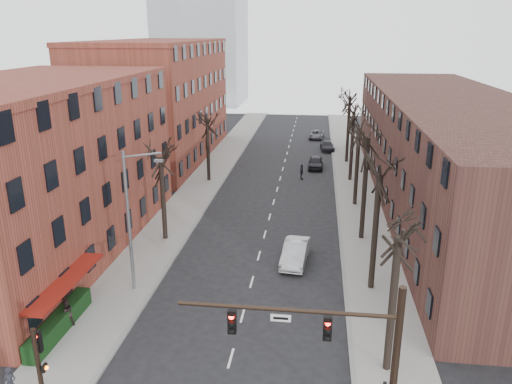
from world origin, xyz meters
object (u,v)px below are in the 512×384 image
(parked_car_mid, at_px, (327,146))
(pedestrian_a, at_px, (10,383))
(parked_car_near, at_px, (316,162))
(silver_sedan, at_px, (295,252))

(parked_car_mid, distance_m, pedestrian_a, 52.56)
(parked_car_near, relative_size, parked_car_mid, 0.99)
(parked_car_near, height_order, pedestrian_a, pedestrian_a)
(silver_sedan, distance_m, parked_car_mid, 35.30)
(silver_sedan, bearing_deg, parked_car_near, 92.31)
(parked_car_near, height_order, parked_car_mid, parked_car_near)
(parked_car_mid, relative_size, pedestrian_a, 2.78)
(silver_sedan, height_order, parked_car_near, silver_sedan)
(silver_sedan, relative_size, parked_car_mid, 1.09)
(parked_car_mid, bearing_deg, parked_car_near, -103.44)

